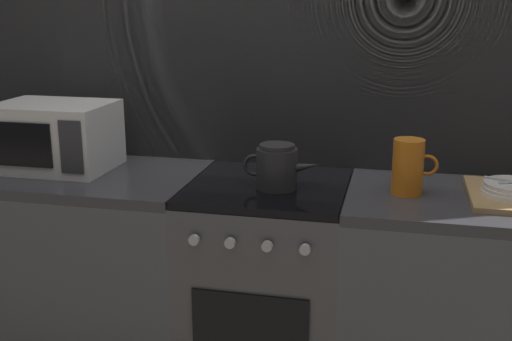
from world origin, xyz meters
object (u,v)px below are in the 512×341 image
object	(u,v)px
stove_unit	(268,293)
kettle	(277,167)
microwave	(55,136)
pitcher	(408,167)

from	to	relation	value
stove_unit	kettle	xyz separation A→B (m)	(0.04, -0.04, 0.53)
stove_unit	microwave	bearing A→B (deg)	177.77
kettle	pitcher	world-z (taller)	pitcher
pitcher	kettle	bearing A→B (deg)	-175.50
kettle	microwave	bearing A→B (deg)	175.24
kettle	pitcher	size ratio (longest dim) A/B	1.42
kettle	pitcher	xyz separation A→B (m)	(0.47, 0.04, 0.02)
stove_unit	pitcher	xyz separation A→B (m)	(0.51, -0.01, 0.55)
stove_unit	microwave	xyz separation A→B (m)	(-0.90, 0.03, 0.59)
stove_unit	kettle	world-z (taller)	kettle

